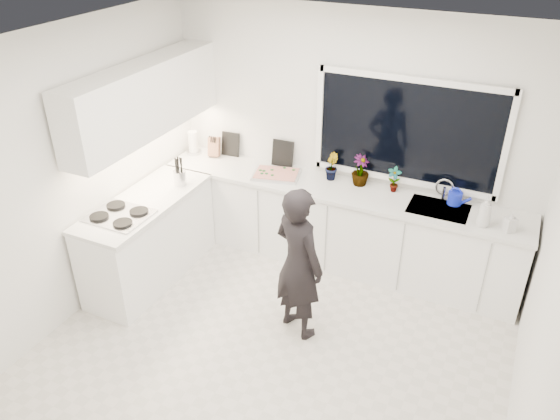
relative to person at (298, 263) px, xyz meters
The scene contains 25 objects.
floor 0.80m from the person, 108.19° to the right, with size 4.00×3.50×0.02m, color beige.
wall_back 1.64m from the person, 92.97° to the left, with size 4.00×0.02×2.70m, color white.
wall_left 2.19m from the person, behind, with size 0.02×3.50×2.70m, color white.
wall_right 2.04m from the person, ahead, with size 0.02×3.50×2.70m, color white.
ceiling 1.98m from the person, 108.19° to the right, with size 4.00×3.50×0.02m, color white.
window 1.77m from the person, 70.66° to the left, with size 1.80×0.02×1.00m, color black.
base_cabinets_back 1.25m from the person, 93.72° to the left, with size 3.92×0.58×0.88m, color white.
base_cabinets_left 1.78m from the person, behind, with size 0.58×1.60×0.88m, color white.
countertop_back 1.21m from the person, 93.76° to the left, with size 3.94×0.62×0.04m, color silver.
countertop_left 1.76m from the person, behind, with size 0.62×1.60×0.04m, color silver.
upper_cabinets 2.22m from the person, 166.17° to the left, with size 0.34×2.10×0.70m, color white.
sink 1.56m from the person, 51.25° to the left, with size 0.58×0.42×0.14m, color silver.
faucet 1.74m from the person, 55.44° to the left, with size 0.03×0.03×0.22m, color silver.
stovetop 1.79m from the person, behind, with size 0.56×0.48×0.03m, color black.
person is the anchor object (origin of this frame).
pizza_tray 1.43m from the person, 123.43° to the left, with size 0.50×0.37×0.03m, color silver.
pizza 1.43m from the person, 123.43° to the left, with size 0.46×0.33×0.01m, color #B63818.
watering_can 1.77m from the person, 51.51° to the left, with size 0.14×0.14×0.13m, color #1627D2.
paper_towel_roll 2.35m from the person, 145.81° to the left, with size 0.11×0.11×0.26m, color silver.
knife_block 2.16m from the person, 141.00° to the left, with size 0.13×0.10×0.22m, color brown.
utensil_crock 1.72m from the person, 160.83° to the left, with size 0.13×0.13×0.16m, color silver.
picture_frame_large 2.11m from the person, 136.03° to the left, with size 0.22×0.02×0.28m, color black.
picture_frame_small 1.70m from the person, 119.77° to the left, with size 0.25×0.02×0.30m, color black.
herb_plants 1.41m from the person, 86.81° to the left, with size 0.85×0.25×0.33m.
soap_bottles 1.84m from the person, 35.85° to the left, with size 0.36×0.13×0.31m.
Camera 1 is at (1.61, -3.41, 3.58)m, focal length 35.00 mm.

